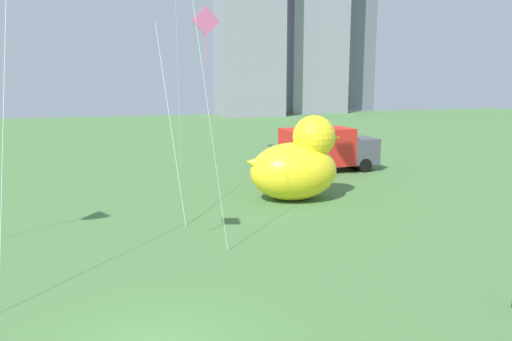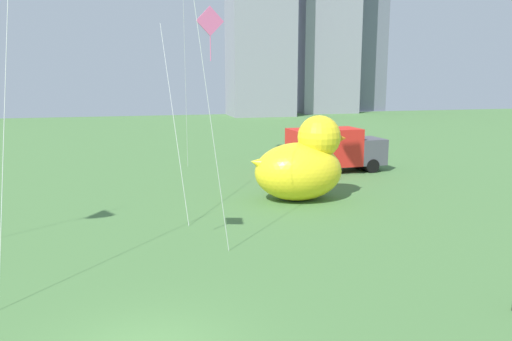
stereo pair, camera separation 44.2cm
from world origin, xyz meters
name	(u,v)px [view 2 (the right image)]	position (x,y,z in m)	size (l,w,h in m)	color
giant_inflatable_duck	(302,164)	(8.31, 13.12, 1.82)	(5.17, 3.31, 4.28)	yellow
box_truck	(334,150)	(12.85, 19.77, 1.45)	(6.43, 2.64, 2.85)	red
kite_pink	(208,29)	(3.45, 11.93, 8.24)	(2.70, 3.45, 9.21)	silver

